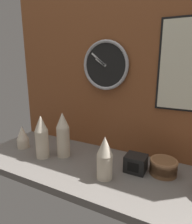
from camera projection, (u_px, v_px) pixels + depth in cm
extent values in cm
cube|color=slate|center=(104.00, 171.00, 112.00)|extent=(160.00, 56.00, 4.00)
cube|color=brown|center=(124.00, 70.00, 121.16)|extent=(160.00, 3.00, 105.00)
cone|color=beige|center=(43.00, 150.00, 122.71)|extent=(8.10, 8.10, 9.66)
cone|color=beige|center=(42.00, 148.00, 122.35)|extent=(8.10, 8.10, 9.66)
cone|color=beige|center=(42.00, 145.00, 122.00)|extent=(8.10, 8.10, 9.66)
cone|color=beige|center=(42.00, 143.00, 121.65)|extent=(8.10, 8.10, 9.66)
cone|color=beige|center=(42.00, 141.00, 121.30)|extent=(8.10, 8.10, 9.66)
cone|color=beige|center=(42.00, 139.00, 120.94)|extent=(8.10, 8.10, 9.66)
cone|color=beige|center=(42.00, 137.00, 120.59)|extent=(8.10, 8.10, 9.66)
cone|color=beige|center=(42.00, 135.00, 120.24)|extent=(8.10, 8.10, 9.66)
cone|color=beige|center=(41.00, 132.00, 119.89)|extent=(8.10, 8.10, 9.66)
cone|color=beige|center=(41.00, 130.00, 119.53)|extent=(8.10, 8.10, 9.66)
cone|color=beige|center=(41.00, 128.00, 119.18)|extent=(8.10, 8.10, 9.66)
cone|color=beige|center=(41.00, 126.00, 118.83)|extent=(8.10, 8.10, 9.66)
cone|color=beige|center=(41.00, 123.00, 118.48)|extent=(8.10, 8.10, 9.66)
cone|color=beige|center=(23.00, 141.00, 136.39)|extent=(8.10, 8.10, 9.66)
cone|color=beige|center=(23.00, 139.00, 136.04)|extent=(8.10, 8.10, 9.66)
cone|color=beige|center=(23.00, 137.00, 135.69)|extent=(8.10, 8.10, 9.66)
cone|color=beige|center=(22.00, 135.00, 135.33)|extent=(8.10, 8.10, 9.66)
cone|color=beige|center=(22.00, 133.00, 134.98)|extent=(8.10, 8.10, 9.66)
cone|color=beige|center=(64.00, 149.00, 124.27)|extent=(8.10, 8.10, 9.66)
cone|color=beige|center=(64.00, 146.00, 123.91)|extent=(8.10, 8.10, 9.66)
cone|color=beige|center=(63.00, 144.00, 123.56)|extent=(8.10, 8.10, 9.66)
cone|color=beige|center=(63.00, 142.00, 123.21)|extent=(8.10, 8.10, 9.66)
cone|color=beige|center=(63.00, 140.00, 122.86)|extent=(8.10, 8.10, 9.66)
cone|color=beige|center=(63.00, 138.00, 122.50)|extent=(8.10, 8.10, 9.66)
cone|color=beige|center=(63.00, 136.00, 122.15)|extent=(8.10, 8.10, 9.66)
cone|color=beige|center=(63.00, 134.00, 121.80)|extent=(8.10, 8.10, 9.66)
cone|color=beige|center=(63.00, 131.00, 121.45)|extent=(8.10, 8.10, 9.66)
cone|color=beige|center=(63.00, 129.00, 121.09)|extent=(8.10, 8.10, 9.66)
cone|color=beige|center=(63.00, 127.00, 120.74)|extent=(8.10, 8.10, 9.66)
cone|color=beige|center=(63.00, 125.00, 120.39)|extent=(8.10, 8.10, 9.66)
cone|color=beige|center=(62.00, 123.00, 120.04)|extent=(8.10, 8.10, 9.66)
cone|color=beige|center=(62.00, 120.00, 119.68)|extent=(8.10, 8.10, 9.66)
cone|color=beige|center=(105.00, 169.00, 100.59)|extent=(8.10, 8.10, 9.66)
cone|color=beige|center=(105.00, 167.00, 100.23)|extent=(8.10, 8.10, 9.66)
cone|color=beige|center=(105.00, 164.00, 99.88)|extent=(8.10, 8.10, 9.66)
cone|color=beige|center=(105.00, 162.00, 99.53)|extent=(8.10, 8.10, 9.66)
cone|color=beige|center=(105.00, 159.00, 99.17)|extent=(8.10, 8.10, 9.66)
cone|color=beige|center=(105.00, 156.00, 98.82)|extent=(8.10, 8.10, 9.66)
cone|color=beige|center=(105.00, 154.00, 98.47)|extent=(8.10, 8.10, 9.66)
cone|color=beige|center=(105.00, 151.00, 98.12)|extent=(8.10, 8.10, 9.66)
cone|color=beige|center=(105.00, 148.00, 97.76)|extent=(8.10, 8.10, 9.66)
cone|color=beige|center=(105.00, 146.00, 97.41)|extent=(8.10, 8.10, 9.66)
cylinder|color=brown|center=(163.00, 170.00, 104.83)|extent=(13.94, 13.94, 4.17)
cylinder|color=brown|center=(163.00, 167.00, 104.37)|extent=(13.94, 13.94, 4.17)
cylinder|color=brown|center=(164.00, 164.00, 103.90)|extent=(13.94, 13.94, 4.17)
torus|color=#946542|center=(164.00, 161.00, 103.53)|extent=(14.32, 14.32, 1.50)
cylinder|color=black|center=(106.00, 65.00, 123.16)|extent=(29.57, 1.80, 29.57)
torus|color=#B2B2B7|center=(105.00, 65.00, 122.46)|extent=(30.36, 1.98, 30.36)
cube|color=white|center=(100.00, 62.00, 122.89)|extent=(6.85, 0.60, 5.27)
cube|color=white|center=(98.00, 59.00, 123.14)|extent=(9.53, 0.60, 8.01)
cylinder|color=white|center=(105.00, 65.00, 122.04)|extent=(1.48, 0.60, 1.48)
cube|color=black|center=(136.00, 163.00, 107.07)|extent=(10.97, 9.77, 9.06)
cube|color=black|center=(133.00, 168.00, 102.71)|extent=(6.04, 0.40, 5.07)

